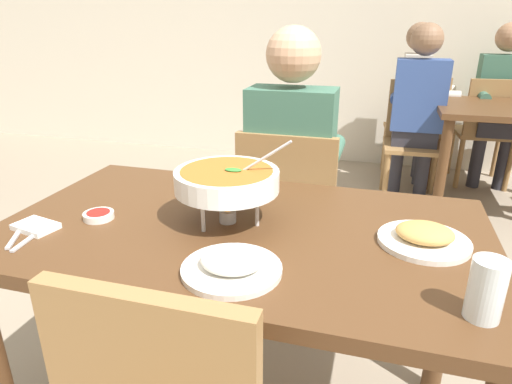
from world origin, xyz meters
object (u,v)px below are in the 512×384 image
Objects in this scene: chair_bg_left at (425,122)px; dining_table_far at (510,127)px; sauce_dish at (99,215)px; chair_bg_middle at (488,127)px; curry_bowl at (227,181)px; appetizer_plate at (424,237)px; dining_table_main at (242,260)px; chair_diner_main at (289,214)px; patron_bg_right at (418,105)px; diner_main at (292,162)px; chair_bg_right at (414,134)px; drink_glass at (486,293)px; rice_plate at (232,265)px; patron_bg_left at (418,94)px; patron_bg_middle at (500,97)px.

dining_table_far is at bearing -49.92° from chair_bg_left.
chair_bg_middle reaches higher than sauce_dish.
curry_bowl is 1.39× the size of appetizer_plate.
chair_diner_main is (-0.00, 0.69, -0.15)m from dining_table_main.
patron_bg_right is (0.60, 1.66, 0.24)m from chair_diner_main.
diner_main reaches higher than dining_table_far.
curry_bowl is 2.53m from chair_bg_right.
chair_bg_left is (0.21, 2.88, -0.28)m from appetizer_plate.
chair_bg_left is at bearing 85.81° from appetizer_plate.
chair_diner_main is at bearing -90.00° from diner_main.
chair_diner_main is 1.17m from drink_glass.
patron_bg_right reaches higher than chair_bg_right.
rice_plate is at bearing -86.84° from diner_main.
appetizer_plate is (0.55, 0.01, -0.11)m from curry_bowl.
diner_main is (0.00, 0.03, 0.24)m from chair_diner_main.
rice_plate is 0.54m from drink_glass.
dining_table_main is at bearing -102.39° from patron_bg_left.
patron_bg_left is at bearing -142.63° from chair_bg_left.
patron_bg_middle is (0.63, 0.04, 0.00)m from patron_bg_left.
diner_main is at bearing -127.62° from dining_table_far.
appetizer_plate is at bearing 3.57° from dining_table_main.
patron_bg_right is (-0.59, -0.50, 0.24)m from chair_bg_middle.
chair_bg_right is 0.69× the size of patron_bg_middle.
curry_bowl is 2.42m from patron_bg_right.
chair_bg_middle is (1.19, 2.85, -0.15)m from dining_table_main.
drink_glass and chair_bg_middle have the same top height.
patron_bg_middle reaches higher than appetizer_plate.
diner_main is 0.97m from rice_plate.
patron_bg_middle is at bearing 65.68° from curry_bowl.
chair_diner_main is at bearing -107.73° from chair_bg_left.
rice_plate is 0.18× the size of patron_bg_right.
diner_main reaches higher than rice_plate.
patron_bg_middle is (1.25, 2.20, 0.24)m from chair_diner_main.
dining_table_main is at bearing -104.36° from patron_bg_right.
patron_bg_left is (0.02, 0.42, 0.24)m from chair_bg_right.
dining_table_main is 3.09m from chair_bg_middle.
patron_bg_middle reaches higher than sauce_dish.
chair_bg_middle is 0.61m from patron_bg_left.
chair_bg_left is at bearing 78.26° from rice_plate.
rice_plate is 1.00× the size of appetizer_plate.
appetizer_plate reaches higher than sauce_dish.
rice_plate is 0.18× the size of patron_bg_left.
sauce_dish is at bearing -167.22° from curry_bowl.
appetizer_plate is 0.32m from drink_glass.
chair_bg_right is at bearing 87.44° from appetizer_plate.
curry_bowl is at bearing 160.41° from dining_table_main.
drink_glass reaches higher than dining_table_far.
patron_bg_left is (1.05, 2.92, -0.04)m from sauce_dish.
rice_plate is at bearing -110.89° from patron_bg_middle.
sauce_dish is 0.10× the size of chair_bg_right.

